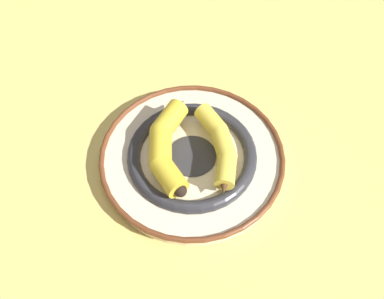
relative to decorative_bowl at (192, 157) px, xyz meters
The scene contains 4 objects.
ground_plane 0.03m from the decorative_bowl, 164.15° to the left, with size 2.80×2.80×0.00m, color #E5CC6B.
decorative_bowl is the anchor object (origin of this frame).
banana_a 0.06m from the decorative_bowl, 165.65° to the right, with size 0.09×0.19×0.04m.
banana_b 0.06m from the decorative_bowl, 14.96° to the left, with size 0.10×0.16×0.03m.
Camera 1 is at (0.13, -0.40, 0.64)m, focal length 42.00 mm.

